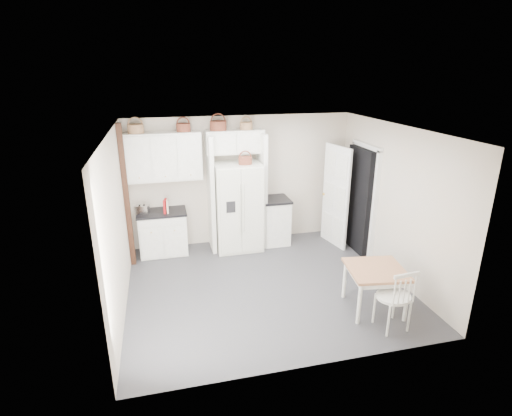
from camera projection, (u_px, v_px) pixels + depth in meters
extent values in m
plane|color=#3B3B43|center=(266.00, 285.00, 6.72)|extent=(4.50, 4.50, 0.00)
plane|color=white|center=(267.00, 130.00, 5.86)|extent=(4.50, 4.50, 0.00)
plane|color=#BDB7AA|center=(241.00, 180.00, 8.13)|extent=(4.50, 0.00, 4.50)
plane|color=#BDB7AA|center=(117.00, 225.00, 5.79)|extent=(0.00, 4.00, 4.00)
plane|color=#BDB7AA|center=(394.00, 202.00, 6.80)|extent=(0.00, 4.00, 4.00)
cube|color=silver|center=(238.00, 207.00, 7.88)|extent=(0.90, 0.73, 1.75)
cube|color=silver|center=(163.00, 233.00, 7.78)|extent=(0.89, 0.56, 0.83)
cube|color=silver|center=(275.00, 221.00, 8.27)|extent=(0.52, 0.63, 0.92)
cube|color=#9D633D|center=(374.00, 289.00, 5.97)|extent=(0.92, 0.92, 0.68)
cube|color=silver|center=(393.00, 296.00, 5.48)|extent=(0.52, 0.48, 0.98)
cube|color=black|center=(161.00, 213.00, 7.64)|extent=(0.93, 0.60, 0.04)
cube|color=black|center=(275.00, 199.00, 8.12)|extent=(0.56, 0.67, 0.04)
cube|color=silver|center=(142.00, 210.00, 7.48)|extent=(0.28, 0.21, 0.17)
cube|color=#A31014|center=(165.00, 206.00, 7.53)|extent=(0.08, 0.18, 0.27)
cube|color=#CBB194|center=(167.00, 207.00, 7.55)|extent=(0.04, 0.16, 0.24)
cylinder|color=olive|center=(136.00, 129.00, 7.16)|extent=(0.28, 0.28, 0.16)
cylinder|color=#5C2119|center=(183.00, 128.00, 7.35)|extent=(0.26, 0.26, 0.15)
cylinder|color=#5C2119|center=(218.00, 126.00, 7.49)|extent=(0.31, 0.31, 0.18)
cylinder|color=olive|center=(246.00, 126.00, 7.62)|extent=(0.24, 0.24, 0.14)
cylinder|color=#5C2119|center=(245.00, 161.00, 7.51)|extent=(0.26, 0.26, 0.14)
cube|color=silver|center=(164.00, 157.00, 7.44)|extent=(1.40, 0.34, 0.90)
cube|color=silver|center=(235.00, 142.00, 7.67)|extent=(1.12, 0.34, 0.45)
cube|color=silver|center=(211.00, 194.00, 7.75)|extent=(0.08, 0.60, 2.30)
cube|color=silver|center=(262.00, 190.00, 7.98)|extent=(0.08, 0.60, 2.30)
cube|color=black|center=(127.00, 198.00, 7.04)|extent=(0.09, 0.09, 2.60)
cube|color=black|center=(360.00, 200.00, 7.78)|extent=(0.18, 0.85, 2.05)
cube|color=white|center=(336.00, 196.00, 8.01)|extent=(0.21, 0.79, 2.05)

